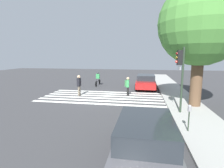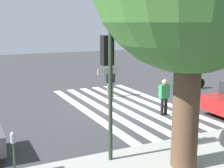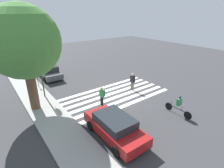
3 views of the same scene
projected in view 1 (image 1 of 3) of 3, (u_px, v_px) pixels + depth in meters
name	position (u px, v px, depth m)	size (l,w,h in m)	color
ground_plane	(102.00, 97.00, 14.71)	(60.00, 60.00, 0.00)	#38383A
sidewalk_curb	(180.00, 99.00, 13.66)	(36.00, 2.50, 0.14)	#9E9E99
crosswalk_stripes	(102.00, 97.00, 14.71)	(4.65, 10.00, 0.01)	silver
traffic_light	(180.00, 68.00, 9.92)	(0.60, 0.50, 3.95)	#283828
parking_meter	(189.00, 112.00, 7.61)	(0.15, 0.15, 1.35)	#283828
street_tree	(201.00, 24.00, 10.91)	(5.28, 5.28, 8.06)	brown
pedestrian_adult_blue_shirt	(79.00, 84.00, 15.03)	(0.50, 0.27, 1.80)	#6B6051
pedestrian_child_with_backpack	(127.00, 85.00, 15.01)	(0.46, 0.39, 1.64)	black
cyclist_far_lane	(98.00, 78.00, 20.30)	(2.31, 0.40, 1.58)	black
car_parked_far_curb	(146.00, 81.00, 18.49)	(4.70, 2.18, 1.45)	maroon
car_parked_silver_sedan	(145.00, 141.00, 5.57)	(4.82, 2.10, 1.47)	#4C4C51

